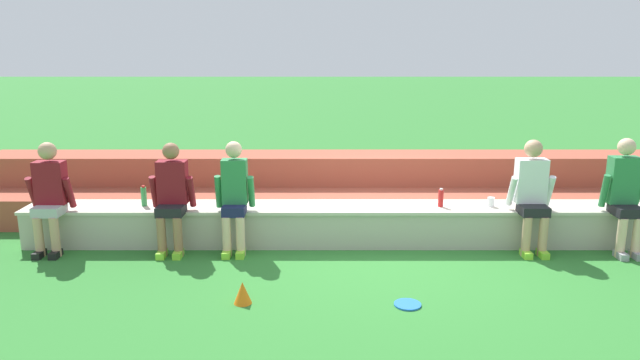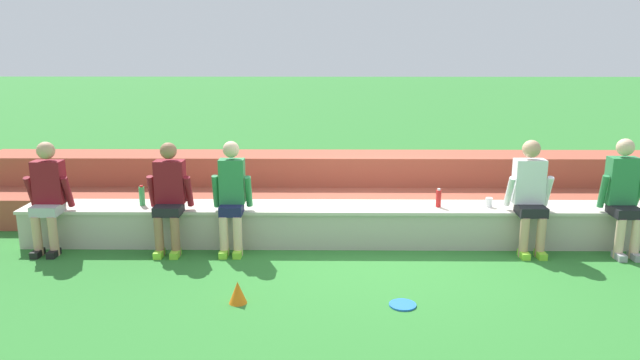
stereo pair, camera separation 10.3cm
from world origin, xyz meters
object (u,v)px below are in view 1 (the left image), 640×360
Objects in this scene: person_far_left at (46,195)px; person_far_right at (622,193)px; person_left_of_center at (169,195)px; water_bottle_near_left at (141,196)px; person_center at (232,195)px; sports_cone at (240,293)px; frisbee at (405,304)px; plastic_cup_left_end at (488,202)px; person_right_of_center at (529,192)px; water_bottle_center_gap at (438,198)px.

person_far_right is (7.13, 0.01, 0.01)m from person_far_left.
water_bottle_near_left is at bearing 145.08° from person_left_of_center.
person_center is (0.78, -0.01, 0.00)m from person_left_of_center.
person_far_right reaches higher than sports_cone.
frisbee is (3.17, -1.91, -0.62)m from water_bottle_near_left.
sports_cone is at bearing -148.73° from plastic_cup_left_end.
water_bottle_near_left is (-6.07, 0.32, -0.13)m from person_far_right.
sports_cone is at bearing -155.45° from person_right_of_center.
person_left_of_center is 3.42m from water_bottle_center_gap.
person_left_of_center reaches higher than frisbee.
water_bottle_center_gap reaches higher than frisbee.
person_far_left reaches higher than water_bottle_center_gap.
sports_cone is (-4.56, -1.53, -0.65)m from person_far_right.
person_left_of_center is 5.04× the size of frisbee.
person_left_of_center is 0.97× the size of person_right_of_center.
plastic_cup_left_end is at bearing 54.48° from frisbee.
person_far_left is 5.58m from plastic_cup_left_end.
plastic_cup_left_end is (-1.56, 0.29, -0.19)m from person_far_right.
person_center is 3.71m from person_right_of_center.
person_center is 5.21× the size of water_bottle_near_left.
person_right_of_center is at bearing 42.49° from frisbee.
water_bottle_center_gap is at bearing 172.73° from person_far_right.
plastic_cup_left_end is 2.36m from frisbee.
frisbee is at bearing -137.51° from person_right_of_center.
water_bottle_center_gap is at bearing 166.93° from person_right_of_center.
person_far_left reaches higher than plastic_cup_left_end.
person_far_left is at bearing -176.59° from water_bottle_center_gap.
frisbee is (4.23, -1.57, -0.74)m from person_far_left.
person_right_of_center reaches higher than frisbee.
person_center is 3.30m from plastic_cup_left_end.
person_far_right is (4.84, -0.00, 0.02)m from person_center.
person_far_right is 6.26× the size of sports_cone.
water_bottle_center_gap is at bearing -0.61° from water_bottle_near_left.
plastic_cup_left_end is at bearing 0.49° from water_bottle_center_gap.
sports_cone is at bearing -55.47° from person_left_of_center.
person_far_right is at bearing 28.62° from frisbee.
water_bottle_center_gap is at bearing 37.75° from sports_cone.
person_right_of_center is at bearing 0.43° from person_center.
person_far_right is 3.39m from frisbee.
person_left_of_center is at bearing 0.94° from person_far_left.
person_far_left is 1.01× the size of person_left_of_center.
person_left_of_center is at bearing 149.64° from frisbee.
person_center is 5.12× the size of frisbee.
person_right_of_center is at bearing 0.41° from person_far_left.
person_center is at bearing -179.57° from person_right_of_center.
person_left_of_center is 3.24m from frisbee.
person_far_left is 7.13m from person_far_right.
person_far_left is at bearing -179.59° from person_right_of_center.
water_bottle_center_gap is 1.06× the size of sports_cone.
person_right_of_center reaches higher than water_bottle_center_gap.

